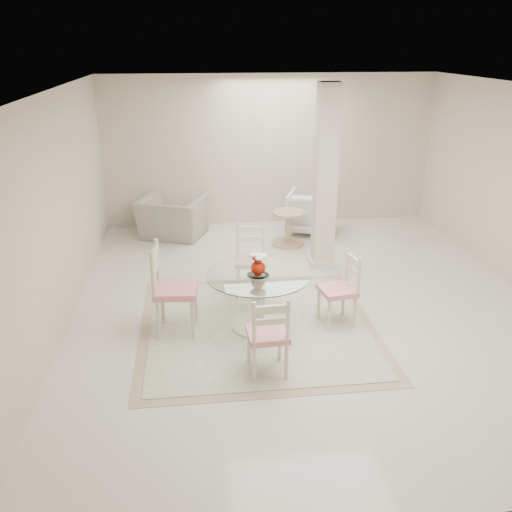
{
  "coord_description": "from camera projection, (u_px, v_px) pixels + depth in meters",
  "views": [
    {
      "loc": [
        -1.42,
        -6.25,
        3.21
      ],
      "look_at": [
        -0.72,
        -0.36,
        0.85
      ],
      "focal_mm": 38.0,
      "sensor_mm": 36.0,
      "label": 1
    }
  ],
  "objects": [
    {
      "name": "recliner_taupe",
      "position": [
        172.0,
        217.0,
        9.43
      ],
      "size": [
        1.34,
        1.25,
        0.7
      ],
      "primitive_type": "imported",
      "rotation": [
        0.0,
        0.0,
        2.79
      ],
      "color": "gray",
      "rests_on": "ground"
    },
    {
      "name": "room_shell",
      "position": [
        312.0,
        164.0,
        6.43
      ],
      "size": [
        6.02,
        7.02,
        2.71
      ],
      "color": "beige",
      "rests_on": "ground"
    },
    {
      "name": "dining_chair_west",
      "position": [
        169.0,
        283.0,
        6.19
      ],
      "size": [
        0.52,
        0.52,
        1.21
      ],
      "rotation": [
        0.0,
        0.0,
        1.49
      ],
      "color": "beige",
      "rests_on": "ground"
    },
    {
      "name": "armchair_white",
      "position": [
        311.0,
        212.0,
        9.66
      ],
      "size": [
        1.04,
        1.05,
        0.75
      ],
      "primitive_type": "imported",
      "rotation": [
        0.0,
        0.0,
        2.77
      ],
      "color": "white",
      "rests_on": "ground"
    },
    {
      "name": "dining_chair_south",
      "position": [
        269.0,
        331.0,
        5.38
      ],
      "size": [
        0.42,
        0.42,
        1.01
      ],
      "rotation": [
        0.0,
        0.0,
        3.19
      ],
      "color": "beige",
      "rests_on": "ground"
    },
    {
      "name": "side_table",
      "position": [
        288.0,
        229.0,
        9.09
      ],
      "size": [
        0.56,
        0.56,
        0.58
      ],
      "color": "tan",
      "rests_on": "ground"
    },
    {
      "name": "ground",
      "position": [
        307.0,
        304.0,
        7.11
      ],
      "size": [
        7.0,
        7.0,
        0.0
      ],
      "primitive_type": "plane",
      "color": "silver",
      "rests_on": "ground"
    },
    {
      "name": "dining_table",
      "position": [
        258.0,
        301.0,
        6.39
      ],
      "size": [
        1.21,
        1.21,
        0.7
      ],
      "rotation": [
        0.0,
        0.0,
        -0.02
      ],
      "color": "beige",
      "rests_on": "ground"
    },
    {
      "name": "column",
      "position": [
        325.0,
        179.0,
        7.87
      ],
      "size": [
        0.3,
        0.3,
        2.7
      ],
      "primitive_type": "cube",
      "color": "beige",
      "rests_on": "ground"
    },
    {
      "name": "area_rug",
      "position": [
        258.0,
        327.0,
        6.51
      ],
      "size": [
        2.8,
        2.8,
        0.02
      ],
      "color": "tan",
      "rests_on": "ground"
    },
    {
      "name": "dining_chair_east",
      "position": [
        343.0,
        284.0,
        6.42
      ],
      "size": [
        0.46,
        0.46,
        1.0
      ],
      "rotation": [
        0.0,
        0.0,
        -1.42
      ],
      "color": "beige",
      "rests_on": "ground"
    },
    {
      "name": "dining_chair_north",
      "position": [
        251.0,
        254.0,
        7.25
      ],
      "size": [
        0.47,
        0.47,
        1.06
      ],
      "rotation": [
        0.0,
        0.0,
        -0.11
      ],
      "color": "beige",
      "rests_on": "ground"
    },
    {
      "name": "red_vase",
      "position": [
        258.0,
        264.0,
        6.21
      ],
      "size": [
        0.2,
        0.19,
        0.26
      ],
      "color": "#A51505",
      "rests_on": "dining_table"
    }
  ]
}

